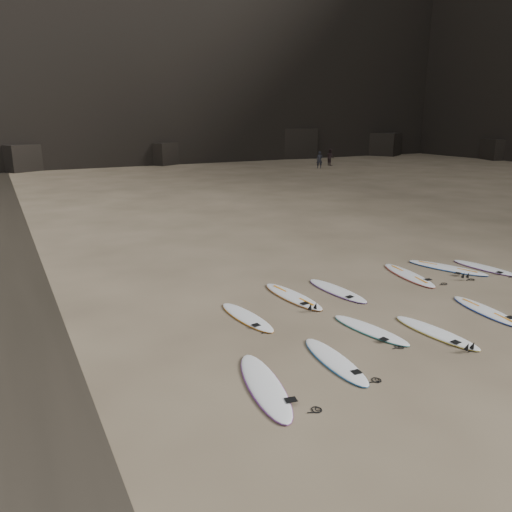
% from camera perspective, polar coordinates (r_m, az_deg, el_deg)
% --- Properties ---
extents(ground, '(240.00, 240.00, 0.00)m').
position_cam_1_polar(ground, '(12.75, 15.16, -8.58)').
color(ground, '#897559').
rests_on(ground, ground).
extents(surfboard_0, '(1.17, 2.77, 0.10)m').
position_cam_1_polar(surfboard_0, '(10.09, 0.99, -14.54)').
color(surfboard_0, white).
rests_on(surfboard_0, ground).
extents(surfboard_1, '(0.75, 2.42, 0.09)m').
position_cam_1_polar(surfboard_1, '(11.13, 9.00, -11.70)').
color(surfboard_1, white).
rests_on(surfboard_1, ground).
extents(surfboard_2, '(0.96, 2.36, 0.08)m').
position_cam_1_polar(surfboard_2, '(12.76, 12.90, -8.19)').
color(surfboard_2, white).
rests_on(surfboard_2, ground).
extents(surfboard_3, '(0.82, 2.45, 0.09)m').
position_cam_1_polar(surfboard_3, '(13.07, 19.85, -8.18)').
color(surfboard_3, white).
rests_on(surfboard_3, ground).
extents(surfboard_4, '(0.87, 2.44, 0.09)m').
position_cam_1_polar(surfboard_4, '(14.95, 24.83, -5.69)').
color(surfboard_4, white).
rests_on(surfboard_4, ground).
extents(surfboard_5, '(0.80, 2.38, 0.08)m').
position_cam_1_polar(surfboard_5, '(13.19, -1.06, -6.96)').
color(surfboard_5, white).
rests_on(surfboard_5, ground).
extents(surfboard_6, '(0.85, 2.68, 0.09)m').
position_cam_1_polar(surfboard_6, '(14.66, 4.21, -4.59)').
color(surfboard_6, white).
rests_on(surfboard_6, ground).
extents(surfboard_7, '(0.80, 2.53, 0.09)m').
position_cam_1_polar(surfboard_7, '(15.30, 9.23, -3.89)').
color(surfboard_7, white).
rests_on(surfboard_7, ground).
extents(surfboard_8, '(1.07, 2.74, 0.10)m').
position_cam_1_polar(surfboard_8, '(17.28, 17.03, -2.07)').
color(surfboard_8, white).
rests_on(surfboard_8, ground).
extents(surfboard_9, '(1.66, 2.80, 0.10)m').
position_cam_1_polar(surfboard_9, '(18.53, 21.00, -1.24)').
color(surfboard_9, white).
rests_on(surfboard_9, ground).
extents(surfboard_10, '(0.90, 2.42, 0.09)m').
position_cam_1_polar(surfboard_10, '(19.05, 24.68, -1.22)').
color(surfboard_10, white).
rests_on(surfboard_10, ground).
extents(person_a, '(0.73, 0.70, 1.68)m').
position_cam_1_polar(person_a, '(51.15, 7.28, 10.85)').
color(person_a, '#222228').
rests_on(person_a, ground).
extents(person_b, '(0.71, 0.89, 1.75)m').
position_cam_1_polar(person_b, '(54.23, 8.47, 11.12)').
color(person_b, black).
rests_on(person_b, ground).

